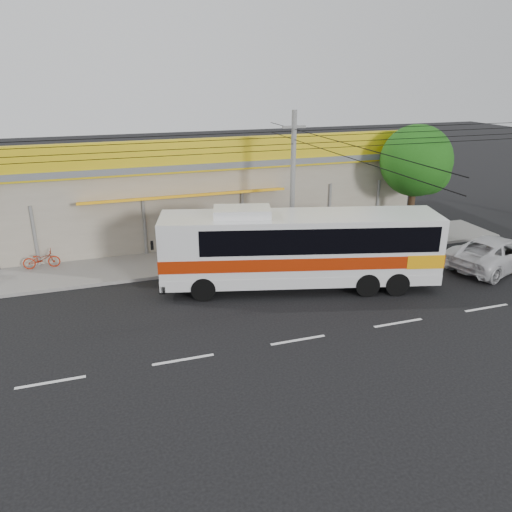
{
  "coord_description": "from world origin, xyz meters",
  "views": [
    {
      "loc": [
        -6.09,
        -16.42,
        8.77
      ],
      "look_at": [
        -0.06,
        2.0,
        1.52
      ],
      "focal_mm": 35.0,
      "sensor_mm": 36.0,
      "label": 1
    }
  ],
  "objects_px": {
    "tree_near": "(418,163)",
    "utility_pole": "(294,139)",
    "white_car": "(496,252)",
    "coach_bus": "(304,245)",
    "motorbike_red": "(41,259)"
  },
  "relations": [
    {
      "from": "motorbike_red",
      "to": "white_car",
      "type": "distance_m",
      "value": 21.15
    },
    {
      "from": "coach_bus",
      "to": "white_car",
      "type": "distance_m",
      "value": 9.58
    },
    {
      "from": "motorbike_red",
      "to": "utility_pole",
      "type": "bearing_deg",
      "value": -102.83
    },
    {
      "from": "coach_bus",
      "to": "tree_near",
      "type": "distance_m",
      "value": 9.43
    },
    {
      "from": "utility_pole",
      "to": "coach_bus",
      "type": "bearing_deg",
      "value": -100.43
    },
    {
      "from": "tree_near",
      "to": "utility_pole",
      "type": "bearing_deg",
      "value": -168.65
    },
    {
      "from": "motorbike_red",
      "to": "white_car",
      "type": "height_order",
      "value": "white_car"
    },
    {
      "from": "utility_pole",
      "to": "white_car",
      "type": "bearing_deg",
      "value": -20.0
    },
    {
      "from": "utility_pole",
      "to": "tree_near",
      "type": "distance_m",
      "value": 8.05
    },
    {
      "from": "white_car",
      "to": "tree_near",
      "type": "relative_size",
      "value": 0.87
    },
    {
      "from": "coach_bus",
      "to": "motorbike_red",
      "type": "bearing_deg",
      "value": 167.82
    },
    {
      "from": "motorbike_red",
      "to": "tree_near",
      "type": "relative_size",
      "value": 0.26
    },
    {
      "from": "white_car",
      "to": "utility_pole",
      "type": "bearing_deg",
      "value": 52.78
    },
    {
      "from": "motorbike_red",
      "to": "white_car",
      "type": "xyz_separation_m",
      "value": [
        20.24,
        -6.14,
        0.17
      ]
    },
    {
      "from": "tree_near",
      "to": "white_car",
      "type": "bearing_deg",
      "value": -74.96
    }
  ]
}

